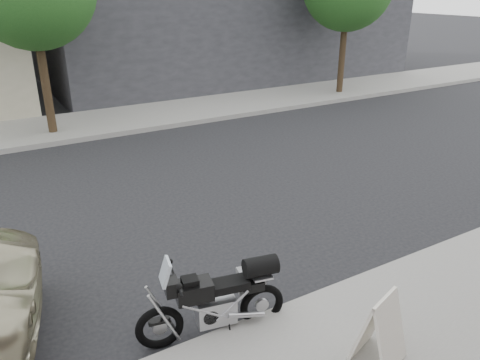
% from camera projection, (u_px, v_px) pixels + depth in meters
% --- Properties ---
extents(ground, '(120.00, 120.00, 0.00)m').
position_uv_depth(ground, '(206.00, 195.00, 9.93)').
color(ground, black).
rests_on(ground, ground).
extents(far_sidewalk, '(44.00, 3.00, 0.15)m').
position_uv_depth(far_sidewalk, '(116.00, 121.00, 15.08)').
color(far_sidewalk, gray).
rests_on(far_sidewalk, ground).
extents(motorcycle, '(1.91, 0.69, 1.22)m').
position_uv_depth(motorcycle, '(221.00, 297.00, 5.83)').
color(motorcycle, black).
rests_on(motorcycle, ground).
extents(sandwich_sign, '(0.65, 0.63, 0.85)m').
position_uv_depth(sandwich_sign, '(381.00, 328.00, 5.24)').
color(sandwich_sign, white).
rests_on(sandwich_sign, near_sidewalk).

